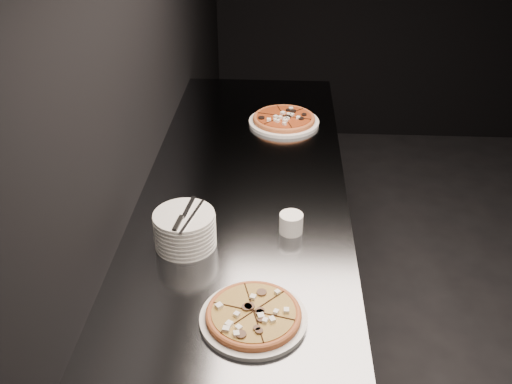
# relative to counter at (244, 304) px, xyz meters

# --- Properties ---
(wall_left) EXTENTS (0.02, 5.00, 2.80)m
(wall_left) POSITION_rel_counter_xyz_m (-0.37, 0.00, 0.94)
(wall_left) COLOR black
(wall_left) RESTS_ON floor
(counter) EXTENTS (0.74, 2.44, 0.92)m
(counter) POSITION_rel_counter_xyz_m (0.00, 0.00, 0.00)
(counter) COLOR #595B60
(counter) RESTS_ON floor
(pizza_mushroom) EXTENTS (0.31, 0.31, 0.03)m
(pizza_mushroom) POSITION_rel_counter_xyz_m (0.07, -0.55, 0.48)
(pizza_mushroom) COLOR white
(pizza_mushroom) RESTS_ON counter
(pizza_tomato) EXTENTS (0.34, 0.34, 0.04)m
(pizza_tomato) POSITION_rel_counter_xyz_m (0.14, 0.68, 0.48)
(pizza_tomato) COLOR white
(pizza_tomato) RESTS_ON counter
(plate_stack) EXTENTS (0.19, 0.19, 0.11)m
(plate_stack) POSITION_rel_counter_xyz_m (-0.16, -0.23, 0.52)
(plate_stack) COLOR white
(plate_stack) RESTS_ON counter
(cutlery) EXTENTS (0.09, 0.20, 0.01)m
(cutlery) POSITION_rel_counter_xyz_m (-0.15, -0.25, 0.58)
(cutlery) COLOR silver
(cutlery) RESTS_ON plate_stack
(ramekin) EXTENTS (0.08, 0.08, 0.07)m
(ramekin) POSITION_rel_counter_xyz_m (0.17, -0.15, 0.49)
(ramekin) COLOR white
(ramekin) RESTS_ON counter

